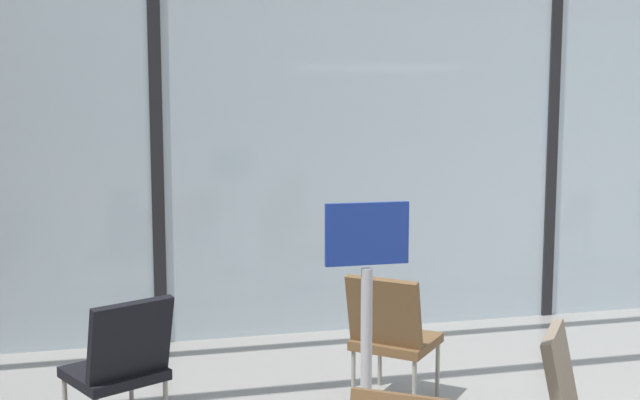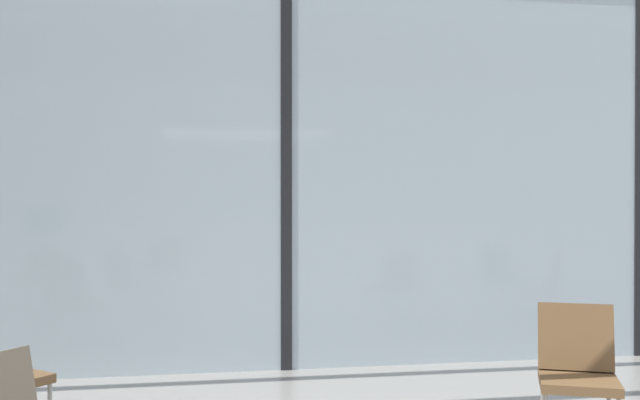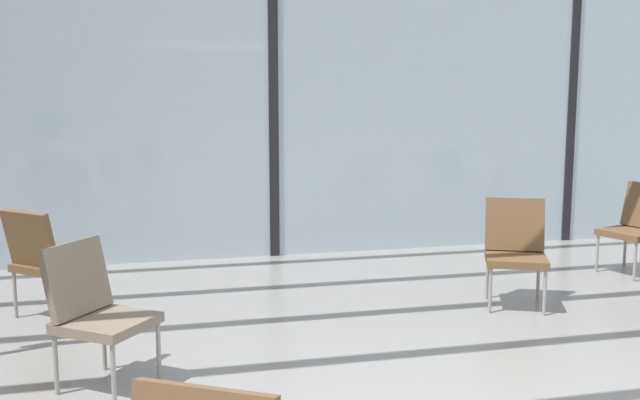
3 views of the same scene
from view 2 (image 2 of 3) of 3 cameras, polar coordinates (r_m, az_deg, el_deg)
glass_curtain_wall at (r=6.88m, az=-2.61°, el=1.99°), size 14.00×0.08×3.56m
window_mullion_1 at (r=6.88m, az=-2.61°, el=1.99°), size 0.10×0.12×3.56m
window_mullion_2 at (r=8.11m, az=22.77°, el=1.74°), size 0.10×0.12×3.56m
parked_airplane at (r=11.53m, az=-12.72°, el=2.90°), size 11.89×4.15×4.15m
lounge_chair_4 at (r=5.29m, az=18.82°, el=-11.64°), size 0.65×0.67×0.87m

